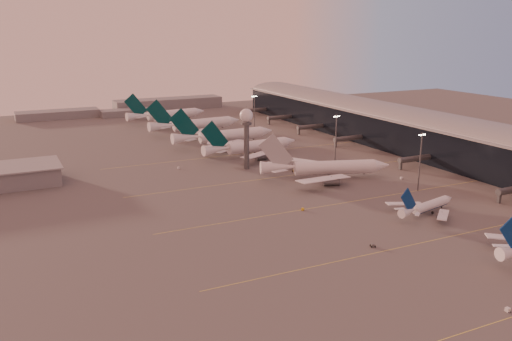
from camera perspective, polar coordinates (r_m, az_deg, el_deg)
name	(u,v)px	position (r m, az deg, el deg)	size (l,w,h in m)	color
ground	(404,264)	(166.99, 15.29, -9.45)	(700.00, 700.00, 0.00)	#555252
taxiway_markings	(369,198)	(225.25, 11.77, -2.83)	(180.00, 185.25, 0.02)	#E4D450
terminal	(424,134)	(312.13, 17.22, 3.73)	(57.00, 362.00, 23.04)	black
radar_tower	(246,127)	(260.78, -1.02, 4.64)	(6.40, 6.40, 31.10)	#4E5155
mast_b	(420,159)	(236.70, 16.90, 1.15)	(3.60, 0.56, 25.00)	#4E5155
mast_c	(336,137)	(275.57, 8.41, 3.51)	(3.60, 0.56, 25.00)	#4E5155
mast_d	(254,113)	(351.44, -0.16, 6.12)	(3.60, 0.56, 25.00)	#4E5155
distant_horizon	(138,107)	(454.88, -12.34, 6.53)	(165.00, 37.50, 9.00)	slate
narrowbody_mid	(427,208)	(210.53, 17.58, -3.74)	(32.18, 25.39, 12.76)	white
widebody_white	(326,170)	(249.78, 7.39, 0.01)	(58.96, 46.48, 21.54)	white
greentail_a	(252,149)	(291.94, -0.47, 2.31)	(58.29, 46.89, 21.18)	white
greentail_b	(225,138)	(318.77, -3.32, 3.44)	(65.13, 52.57, 23.65)	white
greentail_c	(196,126)	(358.17, -6.32, 4.64)	(65.20, 52.50, 23.68)	white
greentail_d	(167,116)	(402.50, -9.34, 5.64)	(61.86, 49.68, 22.52)	white
gsv_truck_a	(509,307)	(149.51, 25.09, -12.90)	(5.81, 2.54, 2.28)	silver
gsv_tug_mid	(373,246)	(176.43, 12.19, -7.73)	(3.70, 2.78, 0.94)	#4F5154
gsv_truck_b	(410,198)	(225.07, 15.91, -2.80)	(5.71, 2.35, 2.27)	silver
gsv_truck_c	(303,208)	(206.37, 4.99, -3.92)	(4.96, 4.25, 1.96)	yellow
gsv_catering_b	(402,175)	(255.56, 15.11, -0.45)	(5.00, 2.53, 4.03)	silver
gsv_tug_far	(294,171)	(259.77, 4.02, -0.06)	(3.20, 3.95, 0.98)	yellow
gsv_truck_d	(178,167)	(267.70, -8.21, 0.40)	(2.92, 5.40, 2.07)	silver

